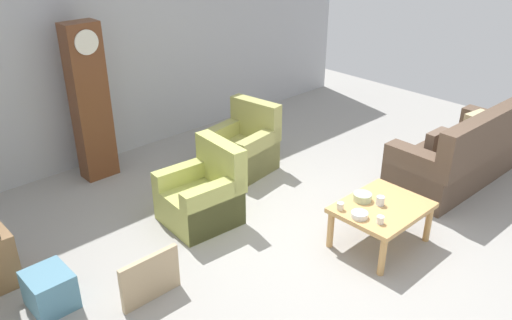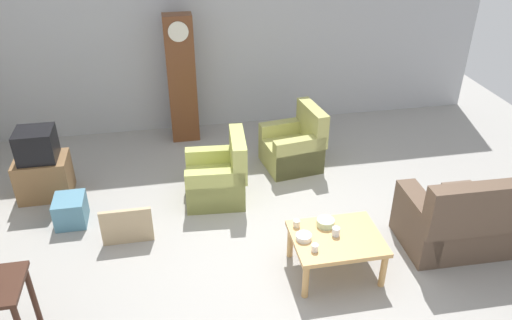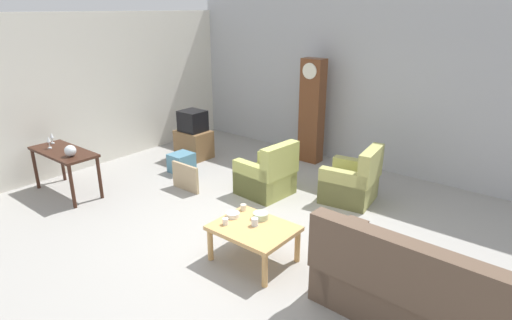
% 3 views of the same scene
% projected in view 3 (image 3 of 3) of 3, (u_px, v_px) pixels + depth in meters
% --- Properties ---
extents(ground_plane, '(10.40, 10.40, 0.00)m').
position_uv_depth(ground_plane, '(249.00, 236.00, 5.80)').
color(ground_plane, '#999691').
extents(garage_door_wall, '(8.40, 0.16, 3.20)m').
position_uv_depth(garage_door_wall, '(373.00, 84.00, 7.87)').
color(garage_door_wall, '#ADAFB5').
rests_on(garage_door_wall, ground_plane).
extents(pegboard_wall_left, '(0.12, 6.40, 2.88)m').
position_uv_depth(pegboard_wall_left, '(94.00, 91.00, 8.09)').
color(pegboard_wall_left, silver).
rests_on(pegboard_wall_left, ground_plane).
extents(couch_floral, '(2.12, 0.93, 1.04)m').
position_uv_depth(couch_floral, '(421.00, 296.00, 4.05)').
color(couch_floral, brown).
rests_on(couch_floral, ground_plane).
extents(armchair_olive_near, '(0.85, 0.82, 0.92)m').
position_uv_depth(armchair_olive_near, '(267.00, 177.00, 7.00)').
color(armchair_olive_near, tan).
rests_on(armchair_olive_near, ground_plane).
extents(armchair_olive_far, '(0.89, 0.87, 0.92)m').
position_uv_depth(armchair_olive_far, '(352.00, 183.00, 6.75)').
color(armchair_olive_far, tan).
rests_on(armchair_olive_far, ground_plane).
extents(coffee_table_wood, '(0.96, 0.76, 0.47)m').
position_uv_depth(coffee_table_wood, '(254.00, 231.00, 5.11)').
color(coffee_table_wood, tan).
rests_on(coffee_table_wood, ground_plane).
extents(console_table_dark, '(1.30, 0.56, 0.75)m').
position_uv_depth(console_table_dark, '(64.00, 157.00, 6.92)').
color(console_table_dark, '#381E14').
rests_on(console_table_dark, ground_plane).
extents(grandfather_clock, '(0.44, 0.30, 2.05)m').
position_uv_depth(grandfather_clock, '(312.00, 111.00, 8.29)').
color(grandfather_clock, brown).
rests_on(grandfather_clock, ground_plane).
extents(tv_stand_cabinet, '(0.68, 0.52, 0.57)m').
position_uv_depth(tv_stand_cabinet, '(194.00, 144.00, 8.74)').
color(tv_stand_cabinet, brown).
rests_on(tv_stand_cabinet, ground_plane).
extents(tv_crt, '(0.48, 0.44, 0.42)m').
position_uv_depth(tv_crt, '(193.00, 121.00, 8.57)').
color(tv_crt, black).
rests_on(tv_crt, tv_stand_cabinet).
extents(framed_picture_leaning, '(0.60, 0.05, 0.47)m').
position_uv_depth(framed_picture_leaning, '(185.00, 177.00, 7.18)').
color(framed_picture_leaning, tan).
rests_on(framed_picture_leaning, ground_plane).
extents(storage_box_blue, '(0.37, 0.42, 0.36)m').
position_uv_depth(storage_box_blue, '(182.00, 162.00, 8.02)').
color(storage_box_blue, teal).
rests_on(storage_box_blue, ground_plane).
extents(glass_dome_cloche, '(0.18, 0.18, 0.18)m').
position_uv_depth(glass_dome_cloche, '(70.00, 151.00, 6.60)').
color(glass_dome_cloche, silver).
rests_on(glass_dome_cloche, console_table_dark).
extents(cup_white_porcelain, '(0.07, 0.07, 0.08)m').
position_uv_depth(cup_white_porcelain, '(225.00, 221.00, 5.12)').
color(cup_white_porcelain, white).
rests_on(cup_white_porcelain, coffee_table_wood).
extents(cup_blue_rimmed, '(0.08, 0.08, 0.10)m').
position_uv_depth(cup_blue_rimmed, '(255.00, 222.00, 5.09)').
color(cup_blue_rimmed, silver).
rests_on(cup_blue_rimmed, coffee_table_wood).
extents(cup_cream_tall, '(0.07, 0.07, 0.08)m').
position_uv_depth(cup_cream_tall, '(243.00, 207.00, 5.49)').
color(cup_cream_tall, beige).
rests_on(cup_cream_tall, coffee_table_wood).
extents(bowl_white_stacked, '(0.17, 0.17, 0.06)m').
position_uv_depth(bowl_white_stacked, '(233.00, 215.00, 5.31)').
color(bowl_white_stacked, white).
rests_on(bowl_white_stacked, coffee_table_wood).
extents(bowl_shallow_green, '(0.20, 0.20, 0.08)m').
position_uv_depth(bowl_shallow_green, '(261.00, 216.00, 5.27)').
color(bowl_shallow_green, '#B2C69E').
rests_on(bowl_shallow_green, coffee_table_wood).
extents(wine_glass_tall, '(0.07, 0.07, 0.19)m').
position_uv_depth(wine_glass_tall, '(52.00, 137.00, 7.20)').
color(wine_glass_tall, silver).
rests_on(wine_glass_tall, console_table_dark).
extents(wine_glass_mid, '(0.07, 0.07, 0.21)m').
position_uv_depth(wine_glass_mid, '(49.00, 141.00, 6.94)').
color(wine_glass_mid, silver).
rests_on(wine_glass_mid, console_table_dark).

